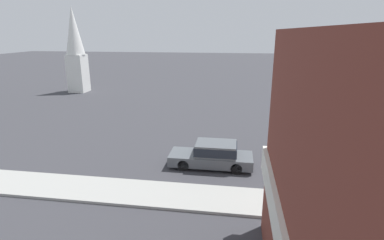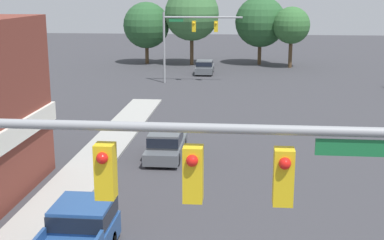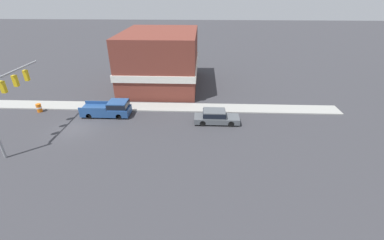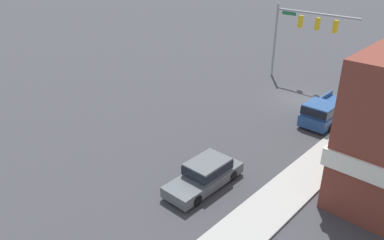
# 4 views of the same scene
# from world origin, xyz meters

# --- Properties ---
(car_lead) EXTENTS (1.82, 4.90, 1.52)m
(car_lead) POSITION_xyz_m (-1.96, 14.87, 0.79)
(car_lead) COLOR black
(car_lead) RESTS_ON ground
(church_steeple) EXTENTS (2.37, 2.37, 10.93)m
(church_steeple) POSITION_xyz_m (18.86, 34.64, 5.72)
(church_steeple) COLOR white
(church_steeple) RESTS_ON ground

